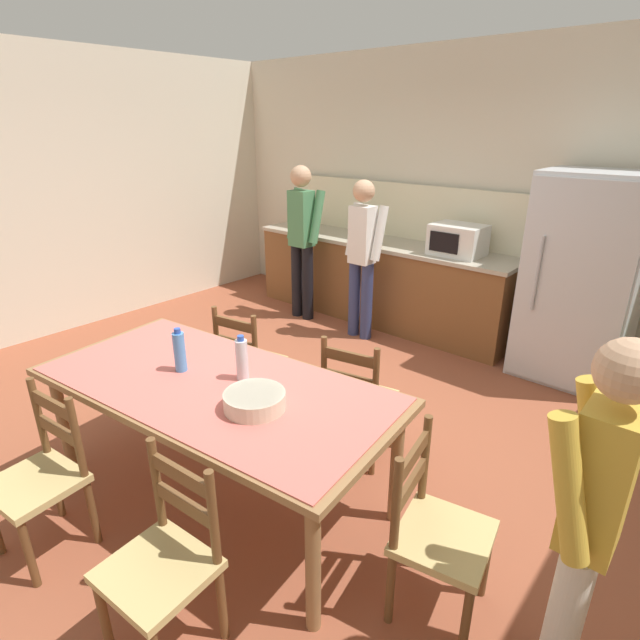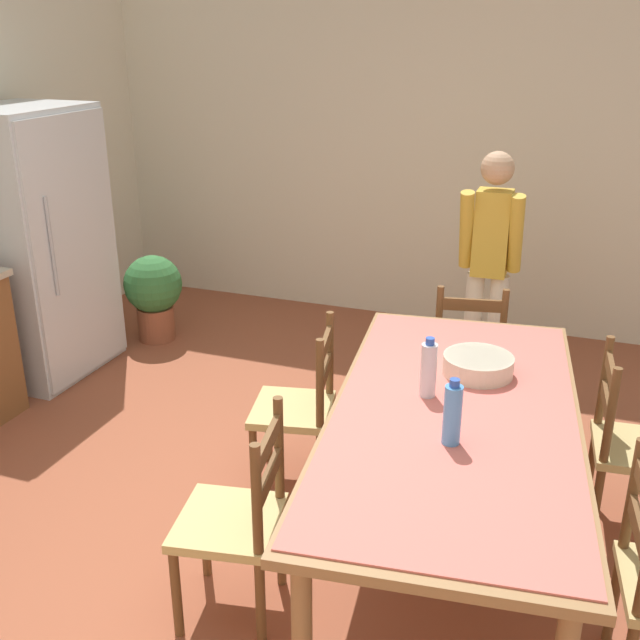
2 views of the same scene
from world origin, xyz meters
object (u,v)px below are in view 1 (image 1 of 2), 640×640
at_px(serving_bowl, 255,399).
at_px(chair_head_end, 436,532).
at_px(person_at_sink, 302,235).
at_px(refrigerator, 582,281).
at_px(microwave, 458,240).
at_px(chair_side_far_right, 357,399).
at_px(bottle_near_centre, 180,351).
at_px(chair_side_near_left, 41,477).
at_px(person_by_table, 588,519).
at_px(dining_table, 215,394).
at_px(chair_side_far_left, 248,363).
at_px(chair_side_near_right, 165,563).
at_px(bottle_off_centre, 242,359).
at_px(person_at_counter, 362,252).

xyz_separation_m(serving_bowl, chair_head_end, (0.97, 0.19, -0.39)).
bearing_deg(person_at_sink, refrigerator, -80.33).
distance_m(microwave, chair_side_far_right, 2.35).
xyz_separation_m(refrigerator, chair_head_end, (0.24, -2.89, -0.46)).
xyz_separation_m(refrigerator, bottle_near_centre, (-1.38, -3.08, 0.01)).
relative_size(chair_side_near_left, person_at_sink, 0.52).
relative_size(serving_bowl, person_by_table, 0.20).
bearing_deg(person_by_table, chair_side_near_left, 22.96).
distance_m(microwave, dining_table, 3.09).
relative_size(chair_side_far_left, chair_side_near_left, 1.00).
bearing_deg(serving_bowl, bottle_near_centre, -179.92).
bearing_deg(person_by_table, chair_side_far_left, -13.97).
bearing_deg(chair_side_near_right, chair_side_far_right, 91.80).
distance_m(dining_table, chair_side_near_left, 0.97).
bearing_deg(bottle_near_centre, chair_side_far_right, 53.66).
relative_size(chair_side_far_right, chair_side_near_left, 1.00).
bearing_deg(chair_side_near_left, bottle_off_centre, 57.71).
distance_m(microwave, bottle_off_centre, 2.94).
height_order(bottle_near_centre, bottle_off_centre, same).
relative_size(serving_bowl, chair_side_near_left, 0.35).
xyz_separation_m(bottle_off_centre, serving_bowl, (0.29, -0.17, -0.07)).
bearing_deg(bottle_near_centre, chair_side_far_left, 111.67).
bearing_deg(bottle_near_centre, microwave, 86.35).
distance_m(chair_head_end, person_at_counter, 3.28).
xyz_separation_m(microwave, chair_side_far_left, (-0.50, -2.33, -0.64)).
relative_size(chair_side_near_left, person_by_table, 0.58).
bearing_deg(refrigerator, person_at_sink, -170.33).
bearing_deg(person_at_sink, microwave, -73.05).
bearing_deg(person_at_counter, bottle_near_centre, -167.36).
height_order(person_at_sink, person_at_counter, person_at_sink).
height_order(bottle_off_centre, chair_head_end, bottle_off_centre).
distance_m(serving_bowl, person_by_table, 1.54).
relative_size(dining_table, bottle_off_centre, 8.32).
height_order(bottle_near_centre, chair_side_far_right, bottle_near_centre).
bearing_deg(chair_side_far_right, refrigerator, -120.25).
distance_m(chair_side_near_right, person_by_table, 1.66).
bearing_deg(chair_side_near_left, chair_side_far_right, 58.99).
height_order(dining_table, chair_side_near_left, chair_side_near_left).
bearing_deg(person_by_table, refrigerator, -75.15).
bearing_deg(person_by_table, chair_head_end, -2.17).
bearing_deg(person_at_counter, bottle_off_centre, -158.80).
bearing_deg(chair_side_far_left, chair_side_far_right, 176.60).
bearing_deg(chair_side_near_right, refrigerator, 76.95).
relative_size(chair_side_far_right, person_by_table, 0.58).
distance_m(bottle_off_centre, person_at_counter, 2.59).
distance_m(microwave, person_at_sink, 1.71).
height_order(refrigerator, person_at_sink, refrigerator).
distance_m(bottle_near_centre, chair_head_end, 1.70).
height_order(microwave, chair_side_near_right, microwave).
relative_size(refrigerator, microwave, 3.61).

